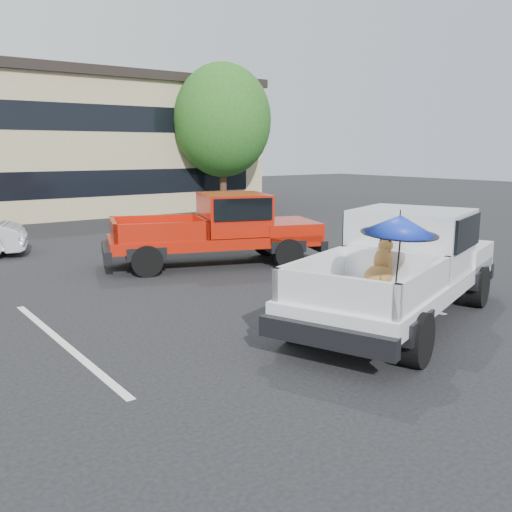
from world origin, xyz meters
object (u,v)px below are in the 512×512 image
at_px(tree_back, 94,121).
at_px(red_pickup, 228,226).
at_px(silver_pickup, 407,258).
at_px(tree_right, 223,120).

xyz_separation_m(tree_back, red_pickup, (-3.60, -18.38, -3.43)).
distance_m(tree_back, red_pickup, 19.04).
bearing_deg(tree_back, silver_pickup, -98.75).
distance_m(tree_right, red_pickup, 12.72).
xyz_separation_m(tree_right, red_pickup, (-6.60, -10.38, -3.22)).
bearing_deg(tree_back, red_pickup, -101.09).
height_order(tree_right, red_pickup, tree_right).
relative_size(tree_right, tree_back, 0.95).
xyz_separation_m(tree_right, silver_pickup, (-6.72, -16.17, -3.16)).
bearing_deg(silver_pickup, tree_right, 46.97).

